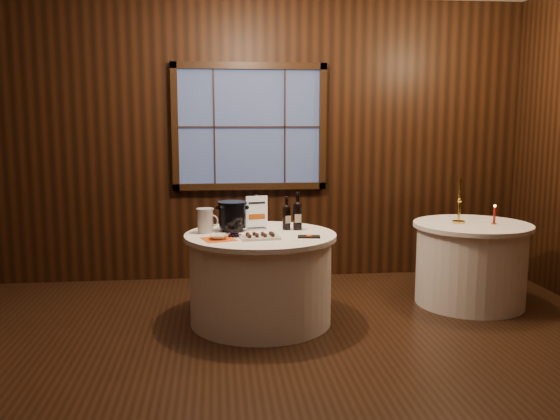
{
  "coord_description": "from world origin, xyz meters",
  "views": [
    {
      "loc": [
        -0.37,
        -3.89,
        1.7
      ],
      "look_at": [
        0.16,
        0.9,
        0.98
      ],
      "focal_mm": 38.0,
      "sensor_mm": 36.0,
      "label": 1
    }
  ],
  "objects": [
    {
      "name": "main_table",
      "position": [
        0.0,
        1.0,
        0.39
      ],
      "size": [
        1.28,
        1.28,
        0.77
      ],
      "color": "white",
      "rests_on": "ground"
    },
    {
      "name": "orange_napkin",
      "position": [
        -0.35,
        0.79,
        0.77
      ],
      "size": [
        0.3,
        0.3,
        0.0
      ],
      "primitive_type": "cube",
      "rotation": [
        0.0,
        0.0,
        0.31
      ],
      "color": "#DC5112",
      "rests_on": "main_table"
    },
    {
      "name": "red_candle",
      "position": [
        2.16,
        1.21,
        0.84
      ],
      "size": [
        0.05,
        0.05,
        0.18
      ],
      "color": "gold",
      "rests_on": "side_table"
    },
    {
      "name": "port_bottle_left",
      "position": [
        0.24,
        1.17,
        0.9
      ],
      "size": [
        0.07,
        0.08,
        0.29
      ],
      "rotation": [
        0.0,
        0.0,
        0.36
      ],
      "color": "black",
      "rests_on": "main_table"
    },
    {
      "name": "grape_bunch",
      "position": [
        -0.22,
        0.88,
        0.79
      ],
      "size": [
        0.18,
        0.08,
        0.04
      ],
      "rotation": [
        0.0,
        0.0,
        -0.17
      ],
      "color": "black",
      "rests_on": "main_table"
    },
    {
      "name": "chocolate_box",
      "position": [
        0.38,
        0.79,
        0.78
      ],
      "size": [
        0.19,
        0.12,
        0.02
      ],
      "primitive_type": "cube",
      "rotation": [
        0.0,
        0.0,
        -0.15
      ],
      "color": "black",
      "rests_on": "main_table"
    },
    {
      "name": "ground",
      "position": [
        0.0,
        0.0,
        0.0
      ],
      "size": [
        6.0,
        6.0,
        0.0
      ],
      "primitive_type": "plane",
      "color": "black",
      "rests_on": "ground"
    },
    {
      "name": "side_table",
      "position": [
        2.0,
        1.3,
        0.39
      ],
      "size": [
        1.08,
        1.08,
        0.77
      ],
      "color": "white",
      "rests_on": "ground"
    },
    {
      "name": "cracker_bowl",
      "position": [
        -0.35,
        0.79,
        0.79
      ],
      "size": [
        0.15,
        0.15,
        0.04
      ],
      "primitive_type": "imported",
      "rotation": [
        0.0,
        0.0,
        0.01
      ],
      "color": "silver",
      "rests_on": "orange_napkin"
    },
    {
      "name": "ice_bucket",
      "position": [
        -0.23,
        1.15,
        0.91
      ],
      "size": [
        0.25,
        0.25,
        0.26
      ],
      "color": "black",
      "rests_on": "main_table"
    },
    {
      "name": "back_wall",
      "position": [
        0.0,
        2.48,
        1.54
      ],
      "size": [
        6.0,
        0.1,
        3.0
      ],
      "color": "black",
      "rests_on": "ground"
    },
    {
      "name": "chocolate_plate",
      "position": [
        -0.02,
        0.79,
        0.79
      ],
      "size": [
        0.34,
        0.25,
        0.04
      ],
      "rotation": [
        0.0,
        0.0,
        0.14
      ],
      "color": "silver",
      "rests_on": "main_table"
    },
    {
      "name": "sign_stand",
      "position": [
        -0.02,
        1.19,
        0.88
      ],
      "size": [
        0.19,
        0.12,
        0.31
      ],
      "rotation": [
        0.0,
        0.0,
        0.2
      ],
      "color": "#B2B1B9",
      "rests_on": "main_table"
    },
    {
      "name": "port_bottle_right",
      "position": [
        0.34,
        1.15,
        0.91
      ],
      "size": [
        0.08,
        0.08,
        0.33
      ],
      "rotation": [
        0.0,
        0.0,
        -0.04
      ],
      "color": "black",
      "rests_on": "main_table"
    },
    {
      "name": "glass_pitcher",
      "position": [
        -0.46,
        1.09,
        0.88
      ],
      "size": [
        0.19,
        0.15,
        0.21
      ],
      "rotation": [
        0.0,
        0.0,
        -0.43
      ],
      "color": "silver",
      "rests_on": "main_table"
    },
    {
      "name": "brass_candlestick",
      "position": [
        1.87,
        1.32,
        0.92
      ],
      "size": [
        0.12,
        0.12,
        0.42
      ],
      "color": "gold",
      "rests_on": "side_table"
    }
  ]
}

